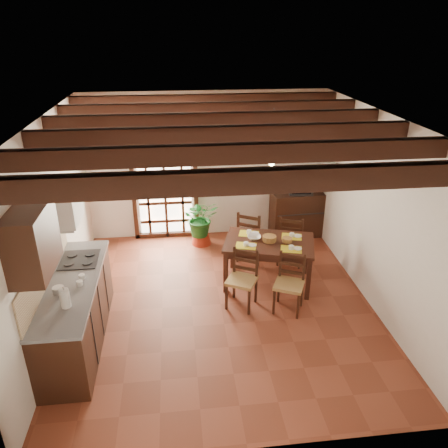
{
  "coord_description": "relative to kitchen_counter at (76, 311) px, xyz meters",
  "views": [
    {
      "loc": [
        -0.58,
        -5.48,
        3.87
      ],
      "look_at": [
        0.1,
        0.4,
        1.15
      ],
      "focal_mm": 35.0,
      "sensor_mm": 36.0,
      "label": 1
    }
  ],
  "objects": [
    {
      "name": "ground_plane",
      "position": [
        1.96,
        0.6,
        -0.47
      ],
      "size": [
        5.0,
        5.0,
        0.0
      ],
      "primitive_type": "plane",
      "color": "brown"
    },
    {
      "name": "room_shell",
      "position": [
        1.96,
        0.6,
        1.34
      ],
      "size": [
        4.52,
        5.02,
        2.81
      ],
      "color": "silver",
      "rests_on": "ground_plane"
    },
    {
      "name": "ceiling_beams",
      "position": [
        1.96,
        0.6,
        2.22
      ],
      "size": [
        4.5,
        4.34,
        0.2
      ],
      "color": "black",
      "rests_on": "room_shell"
    },
    {
      "name": "french_door",
      "position": [
        1.16,
        3.05,
        0.7
      ],
      "size": [
        1.26,
        0.11,
        2.32
      ],
      "color": "white",
      "rests_on": "ground_plane"
    },
    {
      "name": "kitchen_counter",
      "position": [
        0.0,
        0.0,
        0.0
      ],
      "size": [
        0.64,
        2.25,
        1.38
      ],
      "color": "black",
      "rests_on": "ground_plane"
    },
    {
      "name": "upper_cabinet",
      "position": [
        -0.12,
        -0.7,
        1.38
      ],
      "size": [
        0.35,
        0.8,
        0.7
      ],
      "primitive_type": "cube",
      "color": "black",
      "rests_on": "room_shell"
    },
    {
      "name": "range_hood",
      "position": [
        -0.09,
        0.55,
        1.26
      ],
      "size": [
        0.38,
        0.6,
        0.54
      ],
      "color": "white",
      "rests_on": "room_shell"
    },
    {
      "name": "counter_items",
      "position": [
        0.0,
        0.09,
        0.49
      ],
      "size": [
        0.5,
        1.43,
        0.25
      ],
      "color": "black",
      "rests_on": "kitchen_counter"
    },
    {
      "name": "dining_table",
      "position": [
        2.79,
        1.13,
        0.18
      ],
      "size": [
        1.57,
        1.23,
        0.75
      ],
      "rotation": [
        0.0,
        0.0,
        -0.27
      ],
      "color": "#361A11",
      "rests_on": "ground_plane"
    },
    {
      "name": "chair_near_left",
      "position": [
        2.27,
        0.54,
        -0.2
      ],
      "size": [
        0.54,
        0.54,
        0.89
      ],
      "rotation": [
        0.0,
        0.0,
        -0.48
      ],
      "color": "#AB8448",
      "rests_on": "ground_plane"
    },
    {
      "name": "chair_near_right",
      "position": [
        2.93,
        0.35,
        -0.2
      ],
      "size": [
        0.53,
        0.52,
        0.88
      ],
      "rotation": [
        0.0,
        0.0,
        -0.44
      ],
      "color": "#AB8448",
      "rests_on": "ground_plane"
    },
    {
      "name": "chair_far_left",
      "position": [
        2.64,
        1.9,
        -0.17
      ],
      "size": [
        0.59,
        0.58,
        0.95
      ],
      "rotation": [
        0.0,
        0.0,
        2.62
      ],
      "color": "#AB8448",
      "rests_on": "ground_plane"
    },
    {
      "name": "chair_far_right",
      "position": [
        3.31,
        1.72,
        -0.18
      ],
      "size": [
        0.56,
        0.54,
        0.93
      ],
      "rotation": [
        0.0,
        0.0,
        2.75
      ],
      "color": "#AB8448",
      "rests_on": "ground_plane"
    },
    {
      "name": "table_setting",
      "position": [
        2.79,
        1.13,
        0.3
      ],
      "size": [
        1.01,
        0.67,
        0.09
      ],
      "rotation": [
        0.0,
        0.0,
        -0.27
      ],
      "color": "yellow",
      "rests_on": "dining_table"
    },
    {
      "name": "table_bowl",
      "position": [
        2.57,
        1.24,
        0.3
      ],
      "size": [
        0.24,
        0.24,
        0.05
      ],
      "primitive_type": "imported",
      "rotation": [
        0.0,
        0.0,
        -0.1
      ],
      "color": "white",
      "rests_on": "dining_table"
    },
    {
      "name": "sideboard",
      "position": [
        3.74,
        2.83,
        -0.03
      ],
      "size": [
        1.08,
        0.53,
        0.9
      ],
      "primitive_type": "cube",
      "rotation": [
        0.0,
        0.0,
        0.06
      ],
      "color": "black",
      "rests_on": "ground_plane"
    },
    {
      "name": "crt_tv",
      "position": [
        3.74,
        2.82,
        0.61
      ],
      "size": [
        0.48,
        0.45,
        0.38
      ],
      "rotation": [
        0.0,
        0.0,
        -0.1
      ],
      "color": "black",
      "rests_on": "sideboard"
    },
    {
      "name": "fuse_box",
      "position": [
        3.46,
        3.08,
        1.28
      ],
      "size": [
        0.25,
        0.03,
        0.32
      ],
      "primitive_type": "cube",
      "color": "white",
      "rests_on": "room_shell"
    },
    {
      "name": "plant_pot",
      "position": [
        1.81,
        2.64,
        -0.36
      ],
      "size": [
        0.38,
        0.38,
        0.23
      ],
      "primitive_type": "cone",
      "color": "maroon",
      "rests_on": "ground_plane"
    },
    {
      "name": "potted_plant",
      "position": [
        1.81,
        2.64,
        0.1
      ],
      "size": [
        1.88,
        1.68,
        1.88
      ],
      "primitive_type": "imported",
      "rotation": [
        0.0,
        0.0,
        0.15
      ],
      "color": "#144C19",
      "rests_on": "ground_plane"
    },
    {
      "name": "wall_shelf",
      "position": [
        4.1,
        2.2,
        1.04
      ],
      "size": [
        0.2,
        0.42,
        0.2
      ],
      "color": "black",
      "rests_on": "room_shell"
    },
    {
      "name": "shelf_vase",
      "position": [
        4.1,
        2.2,
        1.18
      ],
      "size": [
        0.15,
        0.15,
        0.15
      ],
      "primitive_type": "imported",
      "color": "#B2BFB2",
      "rests_on": "wall_shelf"
    },
    {
      "name": "shelf_flowers",
      "position": [
        4.1,
        2.2,
        1.38
      ],
      "size": [
        0.14,
        0.14,
        0.36
      ],
      "color": "yellow",
      "rests_on": "shelf_vase"
    },
    {
      "name": "framed_picture",
      "position": [
        4.18,
        2.2,
        1.58
      ],
      "size": [
        0.03,
        0.32,
        0.32
      ],
      "color": "brown",
      "rests_on": "room_shell"
    },
    {
      "name": "pendant_lamp",
      "position": [
        2.79,
        1.23,
        1.6
      ],
      "size": [
        0.36,
        0.36,
        0.84
      ],
      "color": "black",
      "rests_on": "room_shell"
    }
  ]
}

